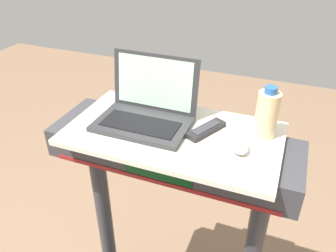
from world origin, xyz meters
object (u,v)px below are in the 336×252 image
Objects in this scene: laptop at (146,110)px; water_bottle at (267,114)px; tv_remote at (206,130)px; computer_mouse at (239,145)px.

water_bottle is (0.41, 0.06, 0.04)m from laptop.
computer_mouse is at bearing -25.95° from tv_remote.
laptop is at bearing -178.12° from tv_remote.
laptop is 1.83× the size of water_bottle.
tv_remote is (-0.19, -0.06, -0.07)m from water_bottle.
computer_mouse is (0.35, -0.05, -0.03)m from laptop.
laptop is 2.03× the size of tv_remote.
laptop reaches higher than water_bottle.
tv_remote is at bearing -163.53° from water_bottle.
water_bottle is 0.21m from tv_remote.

